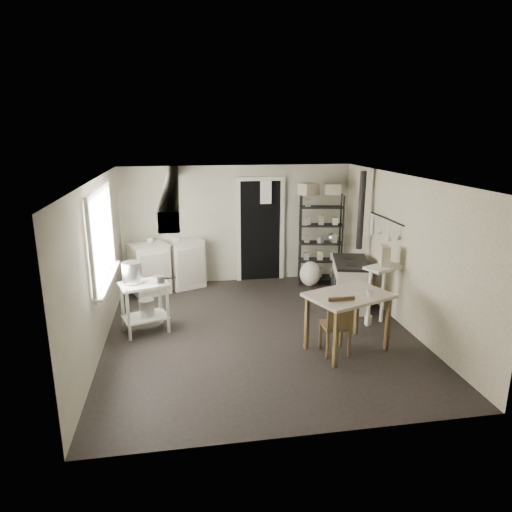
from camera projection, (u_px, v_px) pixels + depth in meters
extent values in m
plane|color=black|center=(259.00, 331.00, 6.92)|extent=(5.00, 5.00, 0.00)
plane|color=white|center=(260.00, 178.00, 6.31)|extent=(5.00, 5.00, 0.00)
cube|color=#B6B39B|center=(238.00, 224.00, 8.99)|extent=(4.50, 0.02, 2.30)
cube|color=#B6B39B|center=(305.00, 330.00, 4.24)|extent=(4.50, 0.02, 2.30)
cube|color=#B6B39B|center=(98.00, 265.00, 6.26)|extent=(0.02, 5.00, 2.30)
cube|color=#B6B39B|center=(404.00, 252.00, 6.97)|extent=(0.02, 5.00, 2.30)
cylinder|color=silver|center=(132.00, 272.00, 6.65)|extent=(0.34, 0.34, 0.30)
cylinder|color=silver|center=(159.00, 279.00, 6.65)|extent=(0.22, 0.22, 0.09)
cylinder|color=silver|center=(147.00, 308.00, 6.81)|extent=(0.26, 0.26, 0.25)
imported|color=silver|center=(175.00, 240.00, 8.54)|extent=(0.35, 0.35, 0.07)
imported|color=silver|center=(150.00, 241.00, 8.41)|extent=(0.14, 0.14, 0.10)
imported|color=silver|center=(305.00, 216.00, 8.70)|extent=(0.10, 0.10, 0.19)
cube|color=#BFB59A|center=(309.00, 182.00, 8.56)|extent=(0.40, 0.38, 0.22)
cube|color=#BFB59A|center=(333.00, 182.00, 8.68)|extent=(0.38, 0.36, 0.20)
cube|color=#BFB59A|center=(384.00, 261.00, 6.98)|extent=(0.17, 0.24, 0.32)
imported|color=silver|center=(370.00, 297.00, 6.02)|extent=(0.11, 0.11, 0.10)
ellipsoid|color=white|center=(310.00, 274.00, 8.88)|extent=(0.49, 0.45, 0.49)
cylinder|color=silver|center=(368.00, 320.00, 7.14)|extent=(0.13, 0.13, 0.15)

